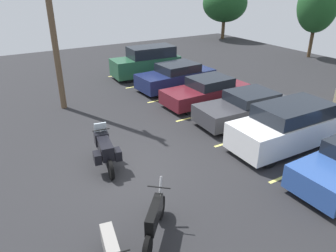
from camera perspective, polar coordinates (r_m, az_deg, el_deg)
The scene contains 12 objects.
ground at distance 11.75m, azimuth -7.18°, elevation -7.41°, with size 44.00×44.00×0.10m, color #262628.
motorcycle_touring at distance 11.60m, azimuth -11.16°, elevation -3.99°, with size 2.22×0.99×1.45m.
motorcycle_third at distance 8.56m, azimuth -2.40°, elevation -16.27°, with size 1.75×1.57×1.33m.
parking_stripes at distance 15.52m, azimuth 12.09°, elevation 0.84°, with size 20.48×4.95×0.01m.
car_green at distance 22.11m, azimuth -3.74°, elevation 11.29°, with size 2.01×4.62×2.01m.
car_navy at distance 19.59m, azimuth 1.47°, elevation 8.77°, with size 2.16×4.82×1.53m.
car_maroon at distance 17.34m, azimuth 6.85°, elevation 6.17°, with size 1.98×4.78×1.40m.
car_charcoal at distance 15.33m, azimuth 13.71°, elevation 3.22°, with size 2.14×4.81×1.43m.
car_white at distance 13.36m, azimuth 20.34°, elevation -0.09°, with size 2.00×4.60×1.79m.
utility_pole at distance 16.59m, azimuth -20.25°, elevation 18.76°, with size 1.80×0.29×9.39m.
tree_center_left at distance 36.91m, azimuth 10.08°, elevation 20.66°, with size 4.69×4.69×5.57m.
tree_far_right at distance 29.91m, azimuth 25.09°, elevation 18.87°, with size 3.15×3.15×6.31m.
Camera 1 is at (9.20, -3.80, 6.21)m, focal length 34.28 mm.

